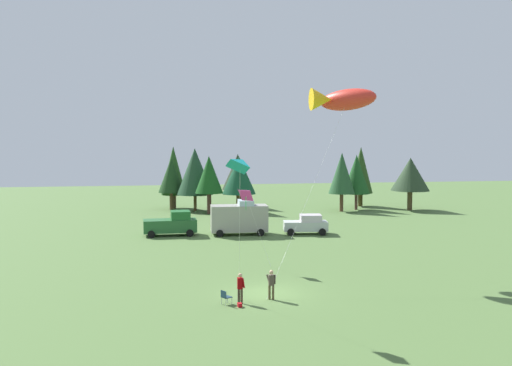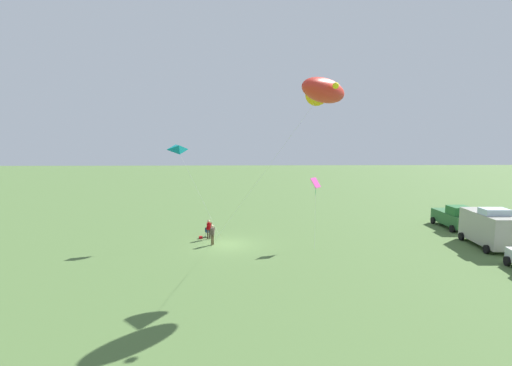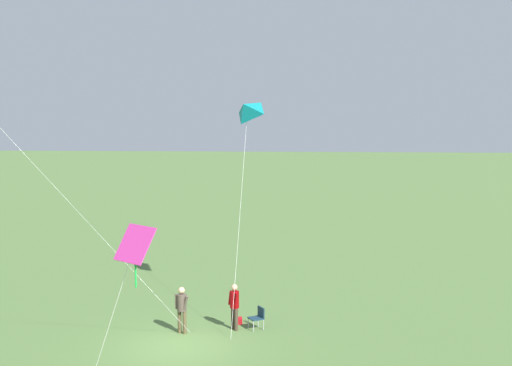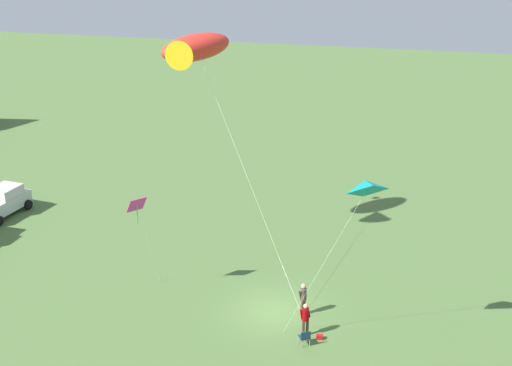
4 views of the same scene
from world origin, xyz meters
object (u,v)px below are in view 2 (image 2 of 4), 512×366
Objects in this scene: person_kite_flyer at (212,233)px; kite_diamond_rainbow at (316,184)px; backpack_on_grass at (201,237)px; folding_chair at (208,231)px; kite_large_fish at (322,91)px; van_motorhome_grey at (489,227)px; kite_delta_teal at (179,148)px; truck_green_flatbed at (454,217)px; person_spectator at (209,228)px.

person_kite_flyer is 0.31× the size of kite_diamond_rainbow.
backpack_on_grass is at bearing 146.14° from person_kite_flyer.
kite_large_fish is at bearing 11.70° from folding_chair.
person_kite_flyer is at bearing 31.32° from backpack_on_grass.
kite_diamond_rainbow is at bearing -93.87° from van_motorhome_grey.
kite_diamond_rainbow is at bearing 81.21° from kite_delta_teal.
folding_chair is 10.74m from kite_diamond_rainbow.
kite_delta_teal is (3.33, -26.39, 6.96)m from truck_green_flatbed.
kite_delta_teal reaches higher than truck_green_flatbed.
backpack_on_grass is at bearing -139.16° from person_spectator.
kite_diamond_rainbow is (-6.75, 0.85, -6.96)m from kite_large_fish.
person_spectator is at bearing -21.03° from folding_chair.
person_spectator reaches higher than folding_chair.
person_kite_flyer is at bearing -17.78° from folding_chair.
person_spectator is 7.46m from kite_delta_teal.
folding_chair is 0.10× the size of kite_delta_teal.
backpack_on_grass is (0.75, -0.58, -0.38)m from folding_chair.
folding_chair is at bearing 141.89° from backpack_on_grass.
van_motorhome_grey reaches higher than folding_chair.
person_spectator is 16.20m from kite_large_fish.
kite_large_fish is (6.49, 7.85, 11.08)m from person_kite_flyer.
person_kite_flyer is 2.88m from folding_chair.
person_kite_flyer and person_spectator have the same top height.
van_motorhome_grey reaches higher than person_spectator.
backpack_on_grass is 17.28m from kite_large_fish.
van_motorhome_grey is (2.93, 23.43, 0.62)m from person_spectator.
kite_large_fish reaches higher than van_motorhome_grey.
truck_green_flatbed is at bearing 37.81° from person_kite_flyer.
kite_delta_teal is at bearing -95.48° from van_motorhome_grey.
person_kite_flyer is 1.95m from person_spectator.
kite_diamond_rainbow reaches higher than person_kite_flyer.
truck_green_flatbed is 27.49m from kite_delta_teal.
person_kite_flyer is at bearing -91.23° from van_motorhome_grey.
kite_diamond_rainbow reaches higher than truck_green_flatbed.
folding_chair is 0.16× the size of truck_green_flatbed.
van_motorhome_grey reaches higher than truck_green_flatbed.
backpack_on_grass is 0.06× the size of truck_green_flatbed.
kite_large_fish reaches higher than kite_delta_teal.
kite_delta_teal is at bearing -133.66° from person_spectator.
kite_delta_teal is at bearing -98.79° from kite_diamond_rainbow.
folding_chair is 7.95m from kite_delta_teal.
van_motorhome_grey is 0.42× the size of kite_large_fish.
van_motorhome_grey is at bearing 84.78° from kite_diamond_rainbow.
person_kite_flyer is 22.97m from van_motorhome_grey.
kite_diamond_rainbow is at bearing 44.19° from folding_chair.
kite_large_fish reaches higher than backpack_on_grass.
truck_green_flatbed is (-5.40, 23.42, 0.08)m from person_kite_flyer.
kite_diamond_rainbow is (1.63, 9.20, 4.12)m from person_spectator.
person_spectator is 23.62m from van_motorhome_grey.
person_kite_flyer is 0.34× the size of truck_green_flatbed.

